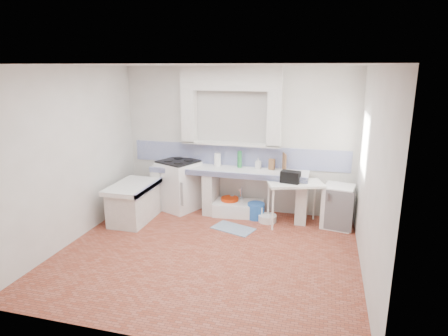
% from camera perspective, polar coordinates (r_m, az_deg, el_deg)
% --- Properties ---
extents(floor, '(4.50, 4.50, 0.00)m').
position_cam_1_polar(floor, '(6.04, -2.50, -12.52)').
color(floor, '#9A4C39').
rests_on(floor, ground).
extents(ceiling, '(4.50, 4.50, 0.00)m').
position_cam_1_polar(ceiling, '(5.37, -2.84, 15.07)').
color(ceiling, silver).
rests_on(ceiling, ground).
extents(wall_back, '(4.50, 0.00, 4.50)m').
position_cam_1_polar(wall_back, '(7.43, 1.99, 4.14)').
color(wall_back, silver).
rests_on(wall_back, ground).
extents(wall_front, '(4.50, 0.00, 4.50)m').
position_cam_1_polar(wall_front, '(3.78, -11.88, -6.85)').
color(wall_front, silver).
rests_on(wall_front, ground).
extents(wall_left, '(0.00, 4.50, 4.50)m').
position_cam_1_polar(wall_left, '(6.57, -21.74, 1.67)').
color(wall_left, silver).
rests_on(wall_left, ground).
extents(wall_right, '(0.00, 4.50, 4.50)m').
position_cam_1_polar(wall_right, '(5.34, 21.07, -1.12)').
color(wall_right, silver).
rests_on(wall_right, ground).
extents(alcove_mass, '(1.90, 0.25, 0.45)m').
position_cam_1_polar(alcove_mass, '(7.21, 1.05, 13.23)').
color(alcove_mass, silver).
rests_on(alcove_mass, ground).
extents(window_frame, '(0.35, 0.86, 1.06)m').
position_cam_1_polar(window_frame, '(6.47, 21.75, 3.31)').
color(window_frame, '#381F11').
rests_on(window_frame, ground).
extents(lace_valance, '(0.01, 0.84, 0.24)m').
position_cam_1_polar(lace_valance, '(6.40, 20.78, 6.73)').
color(lace_valance, white).
rests_on(lace_valance, ground).
extents(counter_slab, '(3.00, 0.60, 0.08)m').
position_cam_1_polar(counter_slab, '(7.29, 0.66, -0.41)').
color(counter_slab, white).
rests_on(counter_slab, ground).
extents(counter_lip, '(3.00, 0.04, 0.10)m').
position_cam_1_polar(counter_lip, '(7.03, 0.09, -0.99)').
color(counter_lip, navy).
rests_on(counter_lip, ground).
extents(counter_pier_left, '(0.20, 0.55, 0.82)m').
position_cam_1_polar(counter_pier_left, '(7.86, -9.30, -2.88)').
color(counter_pier_left, silver).
rests_on(counter_pier_left, ground).
extents(counter_pier_mid, '(0.20, 0.55, 0.82)m').
position_cam_1_polar(counter_pier_mid, '(7.51, -1.95, -3.55)').
color(counter_pier_mid, silver).
rests_on(counter_pier_mid, ground).
extents(counter_pier_right, '(0.20, 0.55, 0.82)m').
position_cam_1_polar(counter_pier_right, '(7.22, 11.51, -4.60)').
color(counter_pier_right, silver).
rests_on(counter_pier_right, ground).
extents(peninsula_top, '(0.70, 1.10, 0.08)m').
position_cam_1_polar(peninsula_top, '(7.19, -13.43, -2.70)').
color(peninsula_top, white).
rests_on(peninsula_top, ground).
extents(peninsula_base, '(0.60, 1.00, 0.62)m').
position_cam_1_polar(peninsula_base, '(7.30, -13.26, -5.32)').
color(peninsula_base, silver).
rests_on(peninsula_base, ground).
extents(peninsula_lip, '(0.04, 1.10, 0.10)m').
position_cam_1_polar(peninsula_lip, '(7.05, -11.06, -2.93)').
color(peninsula_lip, navy).
rests_on(peninsula_lip, ground).
extents(backsplash, '(4.27, 0.03, 0.40)m').
position_cam_1_polar(backsplash, '(7.48, 1.94, 1.86)').
color(backsplash, navy).
rests_on(backsplash, ground).
extents(stove, '(0.89, 0.88, 0.97)m').
position_cam_1_polar(stove, '(7.69, -6.71, -2.62)').
color(stove, white).
rests_on(stove, ground).
extents(sink, '(0.99, 0.60, 0.23)m').
position_cam_1_polar(sink, '(7.46, 2.19, -6.10)').
color(sink, white).
rests_on(sink, ground).
extents(side_table, '(1.08, 0.81, 0.04)m').
position_cam_1_polar(side_table, '(7.02, 10.40, -5.23)').
color(side_table, white).
rests_on(side_table, ground).
extents(fridge, '(0.58, 0.58, 0.76)m').
position_cam_1_polar(fridge, '(7.11, 16.62, -5.49)').
color(fridge, white).
rests_on(fridge, ground).
extents(bucket_red, '(0.43, 0.43, 0.32)m').
position_cam_1_polar(bucket_red, '(7.51, 0.86, -5.57)').
color(bucket_red, red).
rests_on(bucket_red, ground).
extents(bucket_orange, '(0.28, 0.28, 0.26)m').
position_cam_1_polar(bucket_orange, '(7.43, 2.61, -6.07)').
color(bucket_orange, orange).
rests_on(bucket_orange, ground).
extents(bucket_blue, '(0.36, 0.36, 0.30)m').
position_cam_1_polar(bucket_blue, '(7.28, 4.77, -6.36)').
color(bucket_blue, blue).
rests_on(bucket_blue, ground).
extents(basin_white, '(0.38, 0.38, 0.13)m').
position_cam_1_polar(basin_white, '(7.19, 6.47, -7.43)').
color(basin_white, white).
rests_on(basin_white, ground).
extents(water_bottle_a, '(0.10, 0.10, 0.32)m').
position_cam_1_polar(water_bottle_a, '(7.63, 1.20, -5.22)').
color(water_bottle_a, silver).
rests_on(water_bottle_a, ground).
extents(water_bottle_b, '(0.10, 0.10, 0.30)m').
position_cam_1_polar(water_bottle_b, '(7.59, 2.59, -5.45)').
color(water_bottle_b, silver).
rests_on(water_bottle_b, ground).
extents(black_bag, '(0.36, 0.25, 0.21)m').
position_cam_1_polar(black_bag, '(6.82, 9.84, -1.33)').
color(black_bag, black).
rests_on(black_bag, side_table).
extents(green_bottle_a, '(0.09, 0.09, 0.32)m').
position_cam_1_polar(green_bottle_a, '(7.33, 2.38, 1.29)').
color(green_bottle_a, '#237638').
rests_on(green_bottle_a, counter_slab).
extents(green_bottle_b, '(0.08, 0.08, 0.31)m').
position_cam_1_polar(green_bottle_b, '(7.34, 2.27, 1.27)').
color(green_bottle_b, '#237638').
rests_on(green_bottle_b, counter_slab).
extents(knife_block, '(0.12, 0.10, 0.20)m').
position_cam_1_polar(knife_block, '(7.25, 7.10, 0.55)').
color(knife_block, brown).
rests_on(knife_block, counter_slab).
extents(cutting_board, '(0.10, 0.23, 0.32)m').
position_cam_1_polar(cutting_board, '(7.21, 8.96, 0.89)').
color(cutting_board, brown).
rests_on(cutting_board, counter_slab).
extents(paper_towel, '(0.17, 0.17, 0.25)m').
position_cam_1_polar(paper_towel, '(7.45, -0.97, 1.25)').
color(paper_towel, white).
rests_on(paper_towel, counter_slab).
extents(soap_bottle, '(0.11, 0.11, 0.22)m').
position_cam_1_polar(soap_bottle, '(7.28, 5.11, 0.73)').
color(soap_bottle, white).
rests_on(soap_bottle, counter_slab).
extents(rug, '(0.82, 0.62, 0.01)m').
position_cam_1_polar(rug, '(6.86, 1.39, -8.97)').
color(rug, '#34537C').
rests_on(rug, ground).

